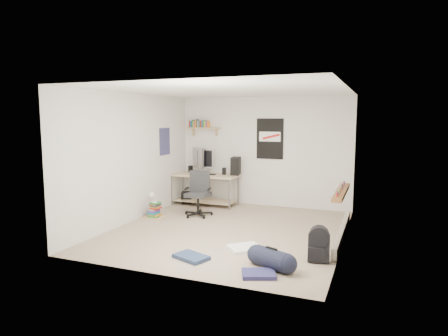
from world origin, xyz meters
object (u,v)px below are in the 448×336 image
(office_chair, at_px, (198,193))
(book_stack, at_px, (154,210))
(duffel_bag, at_px, (271,259))
(backpack, at_px, (319,248))
(desk, at_px, (205,189))

(office_chair, height_order, book_stack, office_chair)
(book_stack, bearing_deg, office_chair, 29.73)
(duffel_bag, height_order, book_stack, duffel_bag)
(backpack, bearing_deg, duffel_bag, -144.94)
(duffel_bag, relative_size, book_stack, 1.27)
(desk, bearing_deg, office_chair, -68.00)
(office_chair, height_order, duffel_bag, office_chair)
(office_chair, relative_size, book_stack, 2.22)
(duffel_bag, distance_m, book_stack, 3.47)
(duffel_bag, bearing_deg, book_stack, 172.23)
(backpack, xyz_separation_m, duffel_bag, (-0.56, -0.51, -0.06))
(desk, distance_m, book_stack, 1.54)
(office_chair, bearing_deg, duffel_bag, -60.14)
(office_chair, xyz_separation_m, book_stack, (-0.78, -0.44, -0.34))
(book_stack, bearing_deg, duffel_bag, -31.89)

